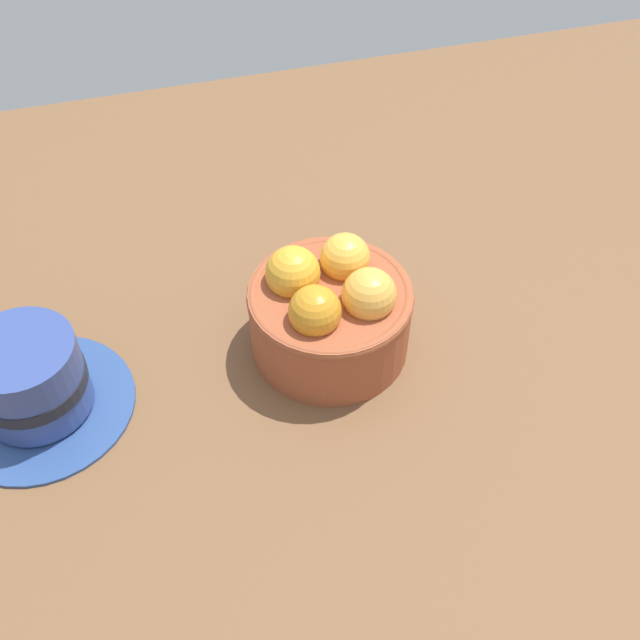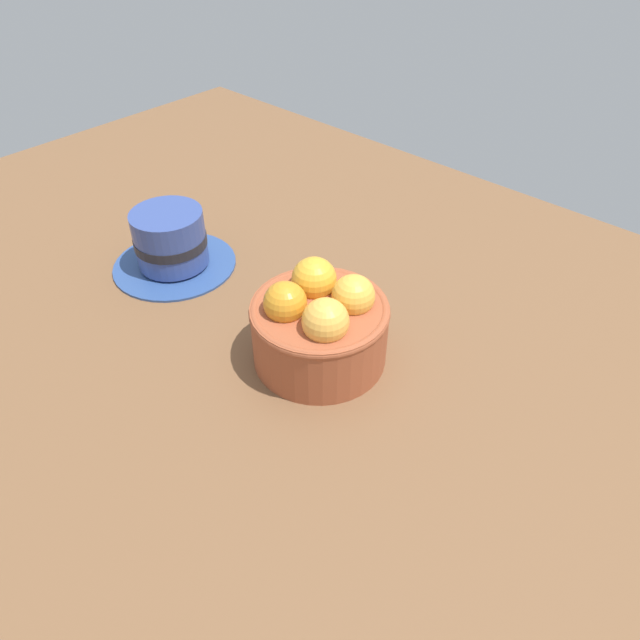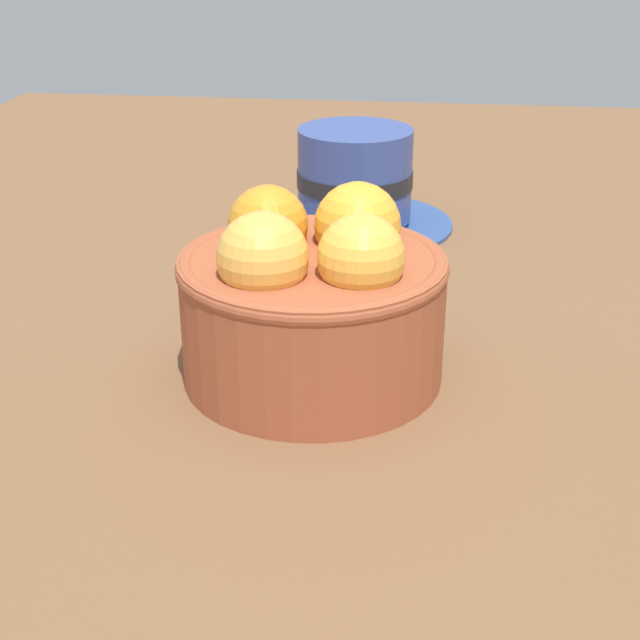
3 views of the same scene
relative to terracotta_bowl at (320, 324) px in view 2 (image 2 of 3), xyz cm
name	(u,v)px [view 2 (image 2 of 3)]	position (x,y,z in cm)	size (l,w,h in cm)	color
ground_plane	(320,369)	(-0.01, 0.01, -6.14)	(141.21, 92.42, 3.47)	brown
terracotta_bowl	(320,324)	(0.00, 0.00, 0.00)	(13.64, 13.64, 9.73)	#9E4C2D
coffee_cup	(169,244)	(24.25, 0.23, -1.15)	(14.96, 14.96, 7.39)	#2C4A86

